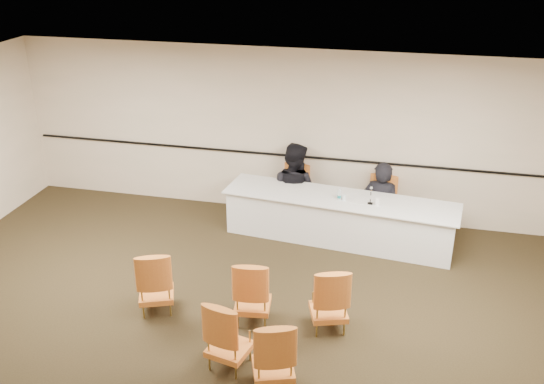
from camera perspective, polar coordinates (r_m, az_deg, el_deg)
The scene contains 19 objects.
floor at distance 7.99m, azimuth -4.42°, elevation -14.02°, with size 10.00×10.00×0.00m, color black.
ceiling at distance 6.57m, azimuth -5.25°, elevation 7.00°, with size 10.00×10.00×0.00m, color silver.
wall_back at distance 10.71m, azimuth 1.69°, elevation 5.53°, with size 10.00×0.04×3.00m, color beige.
wall_rail at distance 10.81m, azimuth 1.62°, elevation 3.46°, with size 9.80×0.04×0.03m, color black.
panel_table at distance 10.16m, azimuth 6.31°, elevation -2.52°, with size 3.86×0.89×0.77m, color white, non-canonical shape.
panelist_main at distance 10.57m, azimuth 10.14°, elevation -1.71°, with size 0.65×0.43×1.78m, color black.
panelist_main_chair at distance 10.53m, azimuth 10.18°, elevation -1.22°, with size 0.50×0.50×0.95m, color #C54B23, non-canonical shape.
panelist_second at distance 10.84m, azimuth 2.03°, elevation -0.03°, with size 0.91×0.71×1.86m, color black.
panelist_second_chair at distance 10.84m, azimuth 2.03°, elevation -0.06°, with size 0.50×0.50×0.95m, color #C54B23, non-canonical shape.
papers at distance 9.89m, azimuth 8.34°, elevation -0.90°, with size 0.30×0.22×0.00m, color white.
microphone at distance 9.79m, azimuth 9.26°, elevation -0.45°, with size 0.09×0.18×0.25m, color black, non-canonical shape.
water_bottle at distance 9.87m, azimuth 6.36°, elevation -0.17°, with size 0.07×0.07×0.22m, color #17787F, non-canonical shape.
drinking_glass at distance 9.89m, azimuth 6.81°, elevation -0.51°, with size 0.06×0.06×0.10m, color white.
coffee_cup at distance 9.79m, azimuth 9.89°, elevation -0.92°, with size 0.08×0.08×0.12m, color white.
aud_chair_front_left at distance 8.44m, azimuth -10.92°, elevation -8.16°, with size 0.50×0.50×0.95m, color #C54B23, non-canonical shape.
aud_chair_front_mid at distance 8.09m, azimuth -1.83°, elevation -9.23°, with size 0.50×0.50×0.95m, color #C54B23, non-canonical shape.
aud_chair_front_right at distance 7.99m, azimuth 5.40°, elevation -9.84°, with size 0.50×0.50×0.95m, color #C54B23, non-canonical shape.
aud_chair_back_mid at distance 7.36m, azimuth -4.05°, elevation -13.12°, with size 0.50×0.50×0.95m, color #C54B23, non-canonical shape.
aud_chair_back_right at distance 7.07m, azimuth 0.12°, elevation -14.88°, with size 0.50×0.50×0.95m, color #C54B23, non-canonical shape.
Camera 1 is at (2.00, -5.95, 4.94)m, focal length 40.00 mm.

